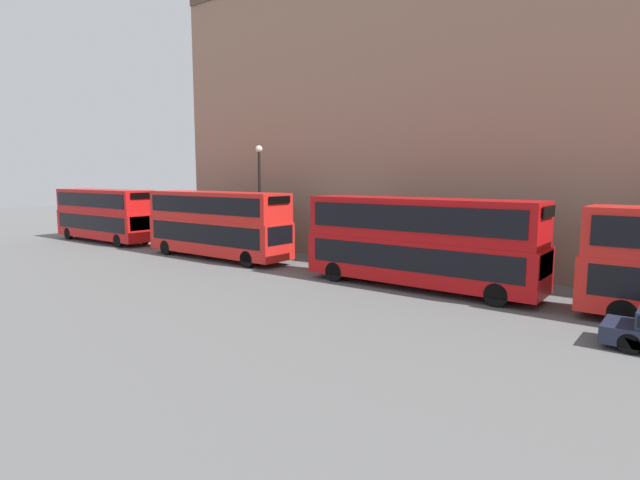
{
  "coord_description": "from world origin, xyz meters",
  "views": [
    {
      "loc": [
        -19.75,
        6.97,
        5.32
      ],
      "look_at": [
        0.48,
        22.58,
        2.05
      ],
      "focal_mm": 28.0,
      "sensor_mm": 36.0,
      "label": 1
    }
  ],
  "objects_px": {
    "bus_second_in_queue": "(419,239)",
    "bus_third_in_queue": "(217,222)",
    "bus_trailing": "(104,213)",
    "pedestrian": "(145,231)"
  },
  "relations": [
    {
      "from": "pedestrian",
      "to": "bus_second_in_queue",
      "type": "bearing_deg",
      "value": -95.89
    },
    {
      "from": "bus_second_in_queue",
      "to": "pedestrian",
      "type": "height_order",
      "value": "bus_second_in_queue"
    },
    {
      "from": "bus_second_in_queue",
      "to": "bus_third_in_queue",
      "type": "distance_m",
      "value": 14.35
    },
    {
      "from": "bus_trailing",
      "to": "pedestrian",
      "type": "bearing_deg",
      "value": -27.79
    },
    {
      "from": "bus_second_in_queue",
      "to": "bus_trailing",
      "type": "distance_m",
      "value": 28.14
    },
    {
      "from": "bus_second_in_queue",
      "to": "bus_third_in_queue",
      "type": "bearing_deg",
      "value": 90.0
    },
    {
      "from": "bus_trailing",
      "to": "pedestrian",
      "type": "height_order",
      "value": "bus_trailing"
    },
    {
      "from": "bus_trailing",
      "to": "bus_second_in_queue",
      "type": "bearing_deg",
      "value": -90.0
    },
    {
      "from": "bus_third_in_queue",
      "to": "pedestrian",
      "type": "distance_m",
      "value": 12.75
    },
    {
      "from": "bus_second_in_queue",
      "to": "bus_third_in_queue",
      "type": "relative_size",
      "value": 1.03
    }
  ]
}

